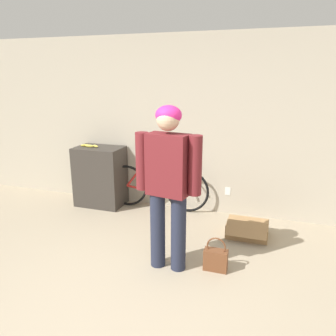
{
  "coord_description": "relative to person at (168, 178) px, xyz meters",
  "views": [
    {
      "loc": [
        1.13,
        -1.88,
        2.01
      ],
      "look_at": [
        0.15,
        1.12,
        1.12
      ],
      "focal_mm": 35.0,
      "sensor_mm": 36.0,
      "label": 1
    }
  ],
  "objects": [
    {
      "name": "handbag",
      "position": [
        0.5,
        0.09,
        -0.89
      ],
      "size": [
        0.25,
        0.12,
        0.38
      ],
      "color": "brown",
      "rests_on": "ground_plane"
    },
    {
      "name": "bicycle",
      "position": [
        -0.68,
        1.5,
        -0.66
      ],
      "size": [
        1.64,
        0.46,
        0.74
      ],
      "rotation": [
        0.0,
        0.0,
        0.05
      ],
      "color": "black",
      "rests_on": "ground_plane"
    },
    {
      "name": "banana",
      "position": [
        -1.74,
        1.37,
        -0.06
      ],
      "size": [
        0.32,
        0.09,
        0.04
      ],
      "color": "#EAD64C",
      "rests_on": "side_shelf"
    },
    {
      "name": "wall_back",
      "position": [
        -0.15,
        1.69,
        0.28
      ],
      "size": [
        8.0,
        0.07,
        2.6
      ],
      "color": "#B7AD99",
      "rests_on": "ground_plane"
    },
    {
      "name": "side_shelf",
      "position": [
        -1.59,
        1.39,
        -0.55
      ],
      "size": [
        0.74,
        0.49,
        0.94
      ],
      "color": "#38332D",
      "rests_on": "ground_plane"
    },
    {
      "name": "person",
      "position": [
        0.0,
        0.0,
        0.0
      ],
      "size": [
        0.69,
        0.28,
        1.74
      ],
      "rotation": [
        0.0,
        0.0,
        -0.15
      ],
      "color": "#23283D",
      "rests_on": "ground_plane"
    },
    {
      "name": "cardboard_box",
      "position": [
        0.76,
        1.0,
        -0.92
      ],
      "size": [
        0.52,
        0.45,
        0.26
      ],
      "color": "#A87F51",
      "rests_on": "ground_plane"
    }
  ]
}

